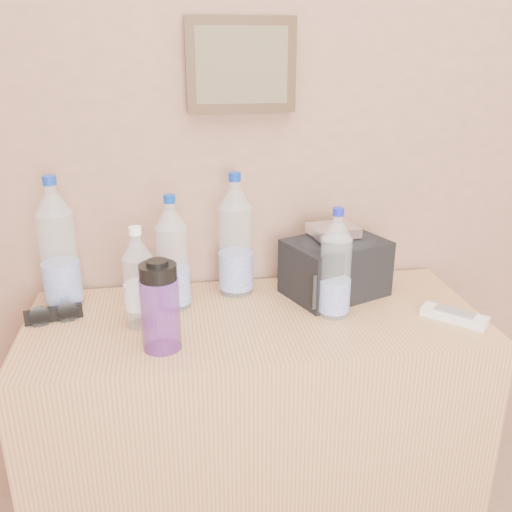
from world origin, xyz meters
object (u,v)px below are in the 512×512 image
at_px(pet_large_c, 236,241).
at_px(pet_small, 139,283).
at_px(foil_packet, 333,230).
at_px(pet_large_b, 173,259).
at_px(sunglasses, 54,314).
at_px(pet_large_d, 335,269).
at_px(pet_large_a, 58,250).
at_px(nalgene_bottle, 160,306).
at_px(toiletry_bag, 335,264).
at_px(dresser, 255,433).
at_px(ac_remote, 454,316).

relative_size(pet_large_c, pet_small, 1.34).
height_order(pet_large_c, foil_packet, pet_large_c).
height_order(pet_large_b, sunglasses, pet_large_b).
distance_m(pet_large_d, foil_packet, 0.15).
distance_m(pet_large_a, pet_large_c, 0.49).
xyz_separation_m(nalgene_bottle, sunglasses, (-0.29, 0.19, -0.09)).
bearing_deg(pet_large_d, pet_small, 177.81).
height_order(pet_small, toiletry_bag, pet_small).
bearing_deg(dresser, pet_large_a, 163.46).
bearing_deg(pet_large_a, pet_small, -35.11).
distance_m(dresser, pet_small, 0.58).
relative_size(pet_small, foil_packet, 2.10).
bearing_deg(pet_large_b, toiletry_bag, 1.93).
height_order(dresser, foil_packet, foil_packet).
bearing_deg(pet_large_c, pet_small, -147.85).
bearing_deg(pet_large_a, pet_large_d, -13.34).
relative_size(pet_large_b, pet_small, 1.20).
height_order(pet_large_d, ac_remote, pet_large_d).
xyz_separation_m(dresser, pet_large_a, (-0.52, 0.15, 0.55)).
xyz_separation_m(pet_large_c, sunglasses, (-0.50, -0.11, -0.14)).
bearing_deg(pet_large_d, pet_large_b, 164.55).
height_order(pet_small, sunglasses, pet_small).
relative_size(pet_small, ac_remote, 1.58).
distance_m(pet_large_b, foil_packet, 0.46).
height_order(pet_large_c, ac_remote, pet_large_c).
bearing_deg(sunglasses, ac_remote, -22.25).
bearing_deg(toiletry_bag, foil_packet, -178.72).
height_order(sunglasses, ac_remote, sunglasses).
relative_size(dresser, pet_large_c, 3.41).
distance_m(pet_small, foil_packet, 0.56).
distance_m(pet_large_b, pet_large_d, 0.44).
relative_size(pet_large_b, toiletry_bag, 1.18).
xyz_separation_m(sunglasses, toiletry_bag, (0.79, 0.06, 0.07)).
xyz_separation_m(pet_large_c, nalgene_bottle, (-0.22, -0.30, -0.05)).
xyz_separation_m(pet_large_d, toiletry_bag, (0.04, 0.13, -0.04)).
bearing_deg(nalgene_bottle, pet_large_c, 54.36).
height_order(dresser, pet_small, pet_small).
height_order(sunglasses, toiletry_bag, toiletry_bag).
relative_size(ac_remote, foil_packet, 1.33).
height_order(pet_large_a, ac_remote, pet_large_a).
xyz_separation_m(ac_remote, toiletry_bag, (-0.27, 0.22, 0.08)).
bearing_deg(pet_large_a, ac_remote, -13.83).
bearing_deg(pet_large_c, pet_large_d, -37.80).
bearing_deg(pet_large_d, toiletry_bag, 73.03).
height_order(pet_large_d, pet_small, pet_large_d).
relative_size(nalgene_bottle, foil_packet, 1.77).
height_order(dresser, pet_large_a, pet_large_a).
xyz_separation_m(toiletry_bag, foil_packet, (-0.01, -0.01, 0.11)).
xyz_separation_m(dresser, pet_small, (-0.30, 0.00, 0.50)).
relative_size(pet_large_a, sunglasses, 2.50).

